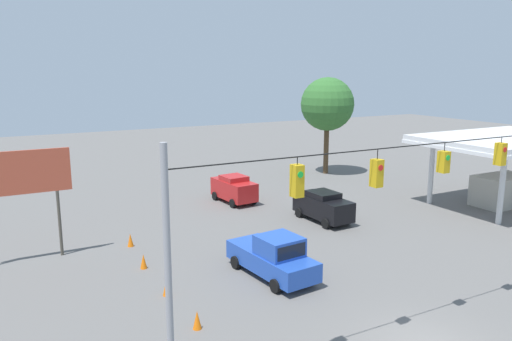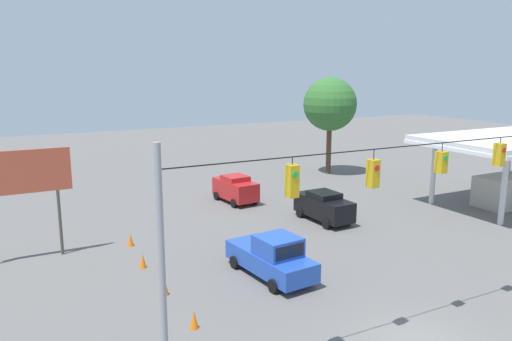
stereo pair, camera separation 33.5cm
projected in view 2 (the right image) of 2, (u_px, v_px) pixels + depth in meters
overhead_signal_span at (404, 205)px, 17.73m from camera, size 18.21×0.38×7.83m
sedan_black_oncoming_far at (324, 206)px, 32.35m from camera, size 2.09×4.46×1.95m
sedan_red_oncoming_deep at (235, 188)px, 37.02m from camera, size 2.30×4.11×2.01m
pickup_truck_blue_withflow_mid at (272, 257)px, 23.65m from camera, size 2.57×5.30×2.12m
traffic_cone_nearest at (194, 319)px, 18.97m from camera, size 0.34×0.34×0.74m
traffic_cone_second at (165, 287)px, 21.80m from camera, size 0.34×0.34×0.74m
traffic_cone_third at (143, 261)px, 24.78m from camera, size 0.34×0.34×0.74m
traffic_cone_fourth at (131, 240)px, 27.89m from camera, size 0.34×0.34×0.74m
gas_station at (508, 155)px, 35.46m from camera, size 12.04×8.28×5.07m
roadside_billboard at (20, 179)px, 25.08m from camera, size 4.95×0.16×5.76m
tree_horizon_left at (330, 105)px, 46.14m from camera, size 4.95×4.95×9.03m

